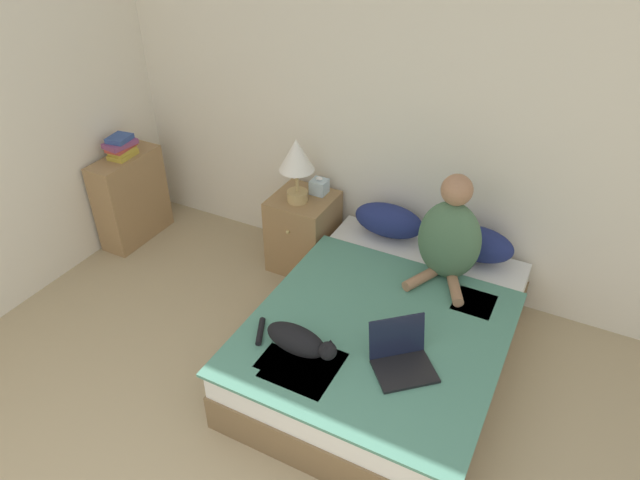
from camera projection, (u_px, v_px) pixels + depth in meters
wall_back at (422, 120)px, 3.87m from camera, size 5.81×0.05×2.55m
bed at (385, 338)px, 3.63m from camera, size 1.47×1.91×0.44m
pillow_near at (389, 220)px, 4.15m from camera, size 0.52×0.25×0.24m
pillow_far at (476, 243)px, 3.91m from camera, size 0.52×0.25×0.24m
person_sitting at (450, 237)px, 3.63m from camera, size 0.41×0.40×0.75m
cat_tabby at (299, 341)px, 3.19m from camera, size 0.57×0.22×0.17m
laptop_open at (402, 359)px, 3.11m from camera, size 0.44×0.43×0.25m
nightstand at (303, 231)px, 4.49m from camera, size 0.46×0.48×0.62m
table_lamp at (296, 160)px, 4.08m from camera, size 0.26×0.26×0.50m
tissue_box at (319, 186)px, 4.34m from camera, size 0.12×0.12×0.14m
bookshelf at (131, 198)px, 4.78m from camera, size 0.25×0.63×0.76m
book_stack_top at (121, 147)px, 4.51m from camera, size 0.19×0.26×0.18m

